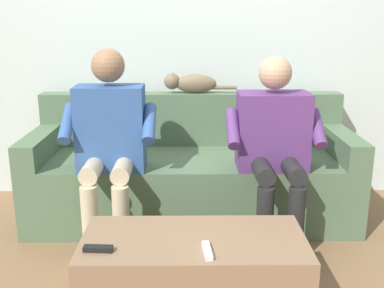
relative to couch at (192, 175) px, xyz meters
name	(u,v)px	position (x,y,z in m)	size (l,w,h in m)	color
ground_plane	(193,265)	(0.00, 0.72, -0.30)	(8.00, 8.00, 0.00)	#846042
back_wall	(191,22)	(0.00, -0.50, 1.05)	(5.04, 0.06, 2.70)	silver
couch	(192,175)	(0.00, 0.00, 0.00)	(2.22, 0.79, 0.85)	#516B4C
coffee_table	(194,275)	(0.00, 1.14, -0.10)	(1.05, 0.50, 0.39)	#8C6B4C
person_left_seated	(274,138)	(-0.50, 0.37, 0.37)	(0.59, 0.55, 1.16)	#5B3370
person_right_seated	(110,135)	(0.50, 0.37, 0.39)	(0.57, 0.50, 1.21)	#335693
cat_on_backrest	(190,83)	(0.01, -0.27, 0.62)	(0.54, 0.12, 0.15)	#756047
remote_black	(98,249)	(0.42, 1.27, 0.10)	(0.13, 0.04, 0.02)	black
remote_white	(207,251)	(-0.06, 1.29, 0.10)	(0.15, 0.03, 0.02)	white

